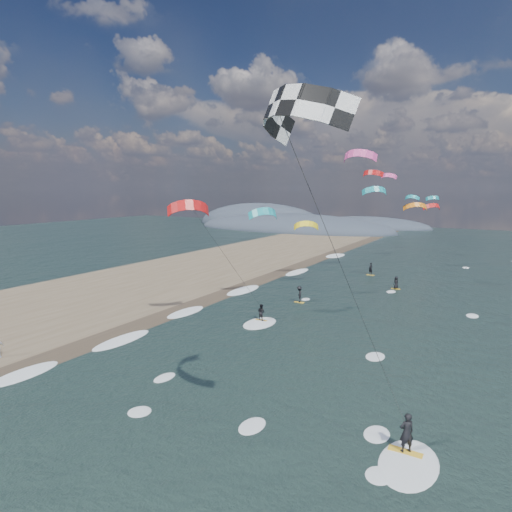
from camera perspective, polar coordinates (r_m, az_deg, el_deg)
The scene contains 9 objects.
ground at distance 27.08m, azimuth -11.64°, elevation -18.54°, with size 260.00×260.00×0.00m, color black.
sand_strip at distance 50.46m, azimuth -24.59°, elevation -6.11°, with size 26.00×240.00×0.00m, color brown.
wet_sand_strip at distance 41.50m, azimuth -14.85°, elevation -8.75°, with size 3.00×240.00×0.00m, color #382D23.
coastal_hills at distance 140.20m, azimuth 4.27°, elevation 3.87°, with size 80.00×41.00×15.00m.
kitesurfer_near_a at distance 16.01m, azimuth 6.39°, elevation 10.06°, with size 8.09×9.63×16.31m.
kitesurfer_near_b at distance 37.25m, azimuth -5.56°, elevation 1.45°, with size 6.86×9.07×12.26m.
far_kitesurfers at distance 52.75m, azimuth 11.22°, elevation -3.82°, with size 8.89×19.98×1.85m.
bg_kite_field at distance 73.56m, azimuth 17.12°, elevation 8.00°, with size 14.93×70.40×9.73m.
shoreline_surf at distance 44.06m, azimuth -9.33°, elevation -7.53°, with size 2.40×79.40×0.11m.
Camera 1 is at (16.31, -17.69, 12.43)m, focal length 30.00 mm.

